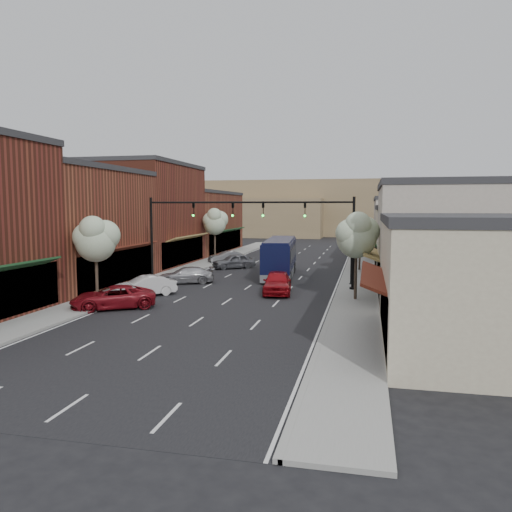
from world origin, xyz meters
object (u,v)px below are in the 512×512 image
Objects in this scene: signal_mast_left at (179,227)px; lamp_post_far at (357,236)px; tree_right_far at (361,230)px; parked_car_a at (113,297)px; red_hatchback at (277,282)px; parked_car_b at (145,286)px; parked_car_e at (227,257)px; tree_left_far at (215,221)px; parked_car_c at (186,275)px; lamp_post_near at (351,248)px; tree_left_near at (96,238)px; signal_mast_right at (321,229)px; coach_bus at (280,257)px; parked_car_d at (234,261)px; tree_right_near at (357,234)px.

signal_mast_left is 24.14m from lamp_post_far.
tree_right_far is 26.33m from parked_car_a.
red_hatchback is at bearing -111.61° from tree_right_far.
lamp_post_far reaches higher than parked_car_b.
parked_car_a is 1.24× the size of parked_car_e.
tree_left_far is 23.30m from red_hatchback.
lamp_post_near is at bearing 74.18° from parked_car_c.
tree_left_near is at bearing -78.59° from parked_car_b.
signal_mast_left reaches higher than parked_car_e.
lamp_post_near is (16.05, -15.44, -1.60)m from tree_left_far.
signal_mast_right is 12.27m from tree_right_far.
red_hatchback is (-5.08, -22.27, -2.18)m from lamp_post_far.
lamp_post_far is at bearing 72.05° from parked_car_e.
lamp_post_near is 7.85m from coach_bus.
tree_left_far is at bearing 110.85° from red_hatchback.
signal_mast_left is 10.53m from parked_car_a.
signal_mast_left is at bearing -123.86° from lamp_post_far.
parked_car_b is 0.98× the size of parked_car_d.
tree_right_near reaches higher than coach_bus.
red_hatchback is (-5.08, -4.77, -2.18)m from lamp_post_near.
signal_mast_left is 1.85× the size of lamp_post_far.
tree_left_far reaches higher than coach_bus.
parked_car_e is at bearing 159.90° from parked_car_c.
parked_car_d is (-12.55, -0.68, -3.24)m from tree_right_far.
coach_bus is at bearing 122.90° from tree_right_near.
parked_car_d reaches higher than parked_car_c.
tree_right_near is 16.07m from parked_car_a.
signal_mast_right reaches higher than red_hatchback.
tree_right_near reaches higher than lamp_post_far.
tree_left_near is 1.39× the size of parked_car_e.
tree_right_near is 6.93m from red_hatchback.
lamp_post_far is 0.87× the size of parked_car_a.
parked_car_e is at bearing -46.74° from tree_left_far.
parked_car_e is at bearing 136.55° from lamp_post_near.
parked_car_d is at bearing -58.76° from tree_left_far.
signal_mast_right reaches higher than tree_right_near.
tree_left_far reaches higher than parked_car_e.
coach_bus is at bearing 105.60° from parked_car_b.
tree_left_near is (-16.60, -4.00, -0.23)m from tree_right_near.
coach_bus is at bearing 44.26° from signal_mast_left.
signal_mast_left is 2.00× the size of parked_car_e.
tree_right_near reaches higher than tree_right_far.
parked_car_e is at bearing 85.07° from tree_left_near.
tree_left_near is at bearing -129.69° from tree_right_far.
signal_mast_left is at bearing 157.17° from red_hatchback.
parked_car_e is at bearing 126.87° from signal_mast_right.
signal_mast_right is 8.51m from coach_bus.
tree_left_near is 1.17× the size of red_hatchback.
parked_car_a reaches higher than parked_car_e.
parked_car_e is at bearing 137.66° from parked_car_b.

